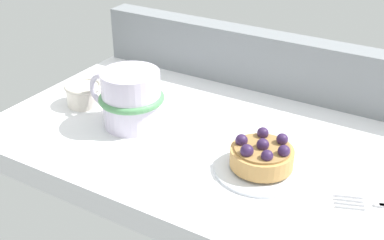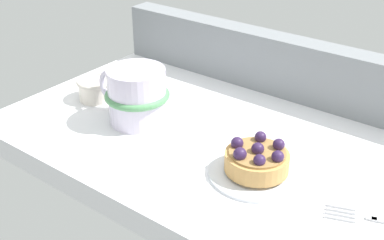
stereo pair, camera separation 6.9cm
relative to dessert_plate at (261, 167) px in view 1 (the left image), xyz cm
name	(u,v)px [view 1 (the left image)]	position (x,y,z in cm)	size (l,w,h in cm)	color
ground_plane	(227,146)	(-7.90, 5.69, -2.23)	(69.92, 41.48, 3.67)	white
window_rail_back	(277,63)	(-7.90, 24.16, 4.63)	(68.53, 4.56, 10.06)	gray
dessert_plate	(261,167)	(0.00, 0.00, 0.00)	(12.54, 12.54, 0.85)	silver
raspberry_tart	(262,155)	(0.00, -0.01, 2.03)	(8.38, 8.38, 4.04)	tan
coffee_mug	(131,98)	(-22.32, 1.45, 3.98)	(13.18, 10.00, 8.73)	silver
sugar_bowl	(84,94)	(-33.09, 2.77, 1.55)	(6.21, 6.21, 3.61)	silver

